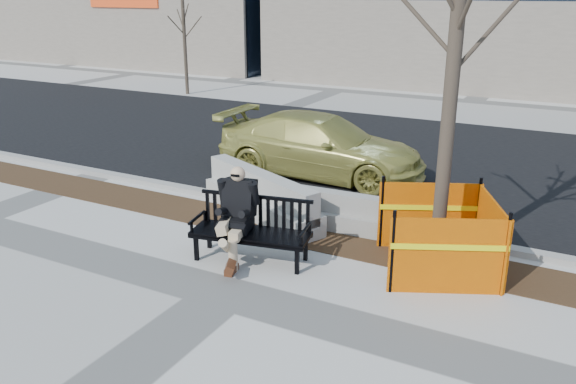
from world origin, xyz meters
name	(u,v)px	position (x,y,z in m)	size (l,w,h in m)	color
ground	(226,293)	(0.00, 0.00, 0.00)	(120.00, 120.00, 0.00)	beige
mulch_strip	(301,234)	(0.00, 2.60, 0.00)	(40.00, 1.20, 0.02)	#47301C
asphalt_street	(401,157)	(0.00, 8.80, 0.00)	(60.00, 10.40, 0.01)	black
curb	(322,215)	(0.00, 3.55, 0.06)	(60.00, 0.25, 0.12)	#9E9B93
bench	(251,260)	(-0.25, 1.17, 0.00)	(2.07, 0.74, 1.10)	black
seated_man	(238,257)	(-0.53, 1.17, 0.00)	(0.70, 1.16, 1.63)	black
tree_fence	(435,268)	(2.63, 2.33, 0.00)	(2.68, 2.68, 6.71)	#FF7100
sedan	(320,175)	(-1.28, 6.19, 0.00)	(2.12, 5.22, 1.52)	#ADA84C
jersey_barrier_left	(261,216)	(-1.14, 3.03, 0.00)	(3.33, 0.67, 0.95)	#A7A49C
jersey_barrier_right	(335,228)	(0.44, 3.17, 0.00)	(2.62, 0.52, 0.75)	#98968E
far_tree_left	(188,94)	(-11.75, 14.51, 0.00)	(1.73, 1.73, 4.68)	#4B3E30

